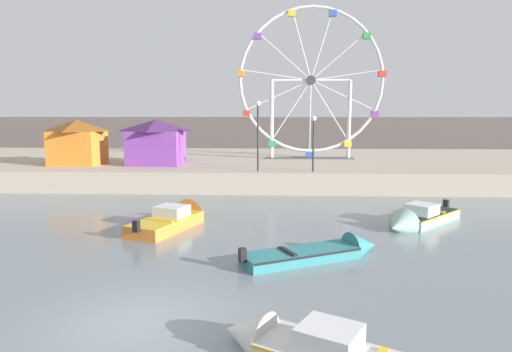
{
  "coord_description": "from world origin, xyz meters",
  "views": [
    {
      "loc": [
        3.23,
        -9.89,
        4.88
      ],
      "look_at": [
        2.34,
        10.76,
        2.01
      ],
      "focal_mm": 31.71,
      "sensor_mm": 36.0,
      "label": 1
    }
  ],
  "objects_px": {
    "ferris_wheel_white_frame": "(311,83)",
    "promenade_lamp_near": "(258,126)",
    "motorboat_orange_hull": "(177,218)",
    "carnival_booth_orange_canopy": "(77,141)",
    "motorboat_pale_grey": "(311,350)",
    "motorboat_seafoam": "(416,219)",
    "promenade_lamp_far": "(314,135)",
    "carnival_booth_purple_stall": "(156,141)",
    "motorboat_teal_painted": "(326,251)"
  },
  "relations": [
    {
      "from": "motorboat_seafoam",
      "to": "promenade_lamp_near",
      "type": "relative_size",
      "value": 1.05
    },
    {
      "from": "promenade_lamp_far",
      "to": "motorboat_teal_painted",
      "type": "bearing_deg",
      "value": -92.57
    },
    {
      "from": "motorboat_orange_hull",
      "to": "carnival_booth_orange_canopy",
      "type": "xyz_separation_m",
      "value": [
        -9.39,
        11.46,
        2.64
      ]
    },
    {
      "from": "motorboat_pale_grey",
      "to": "ferris_wheel_white_frame",
      "type": "bearing_deg",
      "value": -65.36
    },
    {
      "from": "motorboat_teal_painted",
      "to": "motorboat_orange_hull",
      "type": "bearing_deg",
      "value": 118.21
    },
    {
      "from": "motorboat_pale_grey",
      "to": "promenade_lamp_far",
      "type": "height_order",
      "value": "promenade_lamp_far"
    },
    {
      "from": "promenade_lamp_far",
      "to": "motorboat_seafoam",
      "type": "bearing_deg",
      "value": -63.89
    },
    {
      "from": "motorboat_orange_hull",
      "to": "motorboat_seafoam",
      "type": "height_order",
      "value": "motorboat_orange_hull"
    },
    {
      "from": "promenade_lamp_far",
      "to": "ferris_wheel_white_frame",
      "type": "bearing_deg",
      "value": 87.18
    },
    {
      "from": "ferris_wheel_white_frame",
      "to": "promenade_lamp_near",
      "type": "height_order",
      "value": "ferris_wheel_white_frame"
    },
    {
      "from": "motorboat_orange_hull",
      "to": "motorboat_seafoam",
      "type": "xyz_separation_m",
      "value": [
        10.49,
        0.42,
        -0.03
      ]
    },
    {
      "from": "motorboat_orange_hull",
      "to": "carnival_booth_orange_canopy",
      "type": "relative_size",
      "value": 1.36
    },
    {
      "from": "motorboat_teal_painted",
      "to": "carnival_booth_orange_canopy",
      "type": "height_order",
      "value": "carnival_booth_orange_canopy"
    },
    {
      "from": "motorboat_teal_painted",
      "to": "ferris_wheel_white_frame",
      "type": "relative_size",
      "value": 0.44
    },
    {
      "from": "carnival_booth_purple_stall",
      "to": "carnival_booth_orange_canopy",
      "type": "height_order",
      "value": "carnival_booth_purple_stall"
    },
    {
      "from": "motorboat_seafoam",
      "to": "promenade_lamp_far",
      "type": "height_order",
      "value": "promenade_lamp_far"
    },
    {
      "from": "motorboat_seafoam",
      "to": "promenade_lamp_far",
      "type": "distance_m",
      "value": 9.43
    },
    {
      "from": "motorboat_teal_painted",
      "to": "ferris_wheel_white_frame",
      "type": "xyz_separation_m",
      "value": [
        0.96,
        20.51,
        6.98
      ]
    },
    {
      "from": "motorboat_teal_painted",
      "to": "promenade_lamp_near",
      "type": "distance_m",
      "value": 13.52
    },
    {
      "from": "promenade_lamp_near",
      "to": "promenade_lamp_far",
      "type": "xyz_separation_m",
      "value": [
        3.38,
        -0.07,
        -0.51
      ]
    },
    {
      "from": "motorboat_orange_hull",
      "to": "promenade_lamp_near",
      "type": "bearing_deg",
      "value": -0.86
    },
    {
      "from": "carnival_booth_purple_stall",
      "to": "motorboat_seafoam",
      "type": "bearing_deg",
      "value": -36.05
    },
    {
      "from": "motorboat_teal_painted",
      "to": "carnival_booth_purple_stall",
      "type": "relative_size",
      "value": 1.26
    },
    {
      "from": "motorboat_orange_hull",
      "to": "carnival_booth_purple_stall",
      "type": "relative_size",
      "value": 1.23
    },
    {
      "from": "motorboat_teal_painted",
      "to": "ferris_wheel_white_frame",
      "type": "bearing_deg",
      "value": 60.44
    },
    {
      "from": "motorboat_pale_grey",
      "to": "ferris_wheel_white_frame",
      "type": "distance_m",
      "value": 28.1
    },
    {
      "from": "motorboat_pale_grey",
      "to": "promenade_lamp_near",
      "type": "xyz_separation_m",
      "value": [
        -1.79,
        19.28,
        3.85
      ]
    },
    {
      "from": "ferris_wheel_white_frame",
      "to": "promenade_lamp_near",
      "type": "distance_m",
      "value": 9.26
    },
    {
      "from": "motorboat_teal_painted",
      "to": "ferris_wheel_white_frame",
      "type": "distance_m",
      "value": 21.69
    },
    {
      "from": "motorboat_orange_hull",
      "to": "promenade_lamp_far",
      "type": "xyz_separation_m",
      "value": [
        6.61,
        8.34,
        3.29
      ]
    },
    {
      "from": "carnival_booth_orange_canopy",
      "to": "motorboat_seafoam",
      "type": "bearing_deg",
      "value": -26.96
    },
    {
      "from": "motorboat_orange_hull",
      "to": "carnival_booth_orange_canopy",
      "type": "distance_m",
      "value": 15.06
    },
    {
      "from": "motorboat_orange_hull",
      "to": "ferris_wheel_white_frame",
      "type": "relative_size",
      "value": 0.43
    },
    {
      "from": "motorboat_teal_painted",
      "to": "carnival_booth_purple_stall",
      "type": "xyz_separation_m",
      "value": [
        -10.0,
        15.9,
        2.76
      ]
    },
    {
      "from": "carnival_booth_orange_canopy",
      "to": "promenade_lamp_near",
      "type": "height_order",
      "value": "promenade_lamp_near"
    },
    {
      "from": "motorboat_pale_grey",
      "to": "ferris_wheel_white_frame",
      "type": "xyz_separation_m",
      "value": [
        1.97,
        27.16,
        6.92
      ]
    },
    {
      "from": "motorboat_pale_grey",
      "to": "carnival_booth_orange_canopy",
      "type": "relative_size",
      "value": 1.29
    },
    {
      "from": "promenade_lamp_near",
      "to": "promenade_lamp_far",
      "type": "relative_size",
      "value": 1.27
    },
    {
      "from": "motorboat_teal_painted",
      "to": "promenade_lamp_far",
      "type": "relative_size",
      "value": 1.5
    },
    {
      "from": "promenade_lamp_near",
      "to": "motorboat_pale_grey",
      "type": "bearing_deg",
      "value": -84.68
    },
    {
      "from": "motorboat_orange_hull",
      "to": "motorboat_pale_grey",
      "type": "xyz_separation_m",
      "value": [
        5.02,
        -10.86,
        -0.05
      ]
    },
    {
      "from": "motorboat_pale_grey",
      "to": "motorboat_seafoam",
      "type": "bearing_deg",
      "value": -87.06
    },
    {
      "from": "motorboat_seafoam",
      "to": "motorboat_pale_grey",
      "type": "height_order",
      "value": "motorboat_seafoam"
    },
    {
      "from": "motorboat_pale_grey",
      "to": "promenade_lamp_far",
      "type": "relative_size",
      "value": 1.4
    },
    {
      "from": "promenade_lamp_near",
      "to": "motorboat_orange_hull",
      "type": "bearing_deg",
      "value": -111.0
    },
    {
      "from": "carnival_booth_purple_stall",
      "to": "motorboat_teal_painted",
      "type": "bearing_deg",
      "value": -55.93
    },
    {
      "from": "carnival_booth_orange_canopy",
      "to": "motorboat_pale_grey",
      "type": "bearing_deg",
      "value": -55.05
    },
    {
      "from": "motorboat_teal_painted",
      "to": "motorboat_pale_grey",
      "type": "height_order",
      "value": "motorboat_pale_grey"
    },
    {
      "from": "motorboat_orange_hull",
      "to": "promenade_lamp_near",
      "type": "height_order",
      "value": "promenade_lamp_near"
    },
    {
      "from": "motorboat_seafoam",
      "to": "promenade_lamp_near",
      "type": "height_order",
      "value": "promenade_lamp_near"
    }
  ]
}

